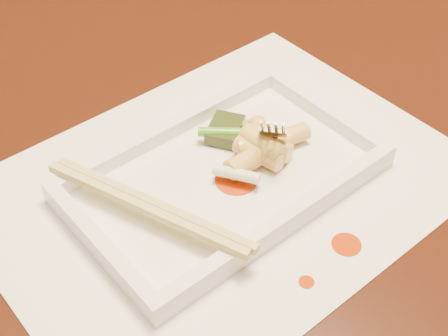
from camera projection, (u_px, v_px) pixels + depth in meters
table at (204, 196)px, 0.67m from camera, size 1.40×0.90×0.75m
placemat at (224, 183)px, 0.54m from camera, size 0.40×0.30×0.00m
sauce_splatter_a at (346, 244)px, 0.49m from camera, size 0.02×0.02×0.00m
sauce_splatter_b at (306, 282)px, 0.47m from camera, size 0.01×0.01×0.00m
plate_base at (224, 180)px, 0.54m from camera, size 0.26×0.16×0.01m
plate_rim_far at (172, 128)px, 0.57m from camera, size 0.26×0.01×0.01m
plate_rim_near at (284, 221)px, 0.49m from camera, size 0.26×0.01×0.01m
plate_rim_left at (99, 243)px, 0.47m from camera, size 0.01×0.14×0.01m
plate_rim_right at (324, 112)px, 0.59m from camera, size 0.01×0.14×0.01m
veg_piece at (225, 130)px, 0.57m from camera, size 0.05×0.04×0.01m
scallion_white at (237, 174)px, 0.52m from camera, size 0.03×0.04×0.01m
scallion_green at (246, 133)px, 0.56m from camera, size 0.07×0.06×0.01m
chopstick_a at (144, 208)px, 0.49m from camera, size 0.07×0.18×0.01m
chopstick_b at (152, 203)px, 0.49m from camera, size 0.07×0.18×0.01m
fork at (274, 66)px, 0.53m from camera, size 0.09×0.10×0.14m
sauce_blob_0 at (236, 179)px, 0.53m from camera, size 0.04×0.04×0.00m
rice_cake_0 at (258, 141)px, 0.55m from camera, size 0.03×0.05×0.02m
rice_cake_1 at (264, 143)px, 0.55m from camera, size 0.05×0.04×0.02m
rice_cake_2 at (264, 139)px, 0.55m from camera, size 0.03×0.05×0.02m
rice_cake_3 at (259, 153)px, 0.54m from camera, size 0.03×0.05×0.02m
rice_cake_4 at (267, 146)px, 0.55m from camera, size 0.03×0.05×0.02m
rice_cake_5 at (263, 144)px, 0.54m from camera, size 0.02×0.04×0.02m
rice_cake_6 at (282, 139)px, 0.56m from camera, size 0.05×0.03×0.02m
rice_cake_7 at (248, 161)px, 0.54m from camera, size 0.04×0.02×0.02m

